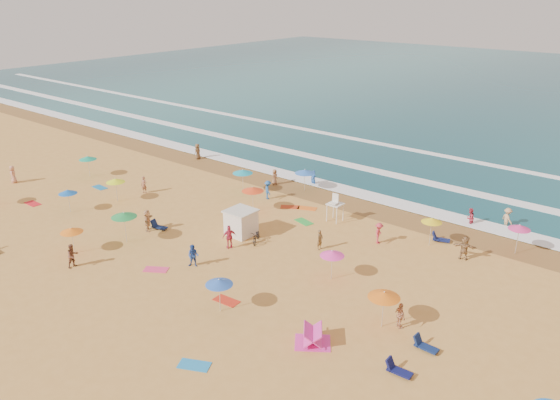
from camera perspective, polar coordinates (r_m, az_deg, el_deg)
The scene contains 13 objects.
ground at distance 42.75m, azimuth -3.58°, elevation -4.60°, with size 220.00×220.00×0.00m, color gold.
ocean at distance 116.61m, azimuth 26.02°, elevation 10.06°, with size 220.00×140.00×0.18m, color #0C4756.
wet_sand at distance 51.82m, azimuth 5.79°, elevation 0.13°, with size 220.00×220.00×0.00m, color olive.
surf_foam at distance 58.95m, azimuth 10.57°, elevation 2.63°, with size 200.00×18.70×0.05m.
cabana at distance 43.96m, azimuth -4.09°, elevation -2.42°, with size 2.00×2.00×2.00m, color white.
cabana_roof at distance 43.54m, azimuth -4.13°, elevation -1.15°, with size 2.20×2.20×0.12m, color silver.
bicycle at distance 42.79m, azimuth -2.48°, elevation -3.81°, with size 0.66×1.90×1.00m, color black.
lifeguard_stand at distance 46.59m, azimuth 5.78°, elevation -0.99°, with size 1.20×1.20×2.10m, color white, non-canonical shape.
beach_umbrellas at distance 42.31m, azimuth -3.30°, elevation -1.78°, with size 60.70×23.59×0.80m.
loungers at distance 37.18m, azimuth 1.23°, elevation -8.52°, with size 52.91×23.98×0.34m.
towels at distance 43.24m, azimuth -7.70°, elevation -4.43°, with size 46.78×23.15×0.03m.
popup_tents at distance 35.07m, azimuth 23.25°, elevation -11.67°, with size 19.15×18.78×1.20m.
beachgoers at distance 45.93m, azimuth -0.17°, elevation -1.50°, with size 43.87×27.93×2.13m.
Camera 1 is at (26.27, -28.06, 18.73)m, focal length 35.00 mm.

